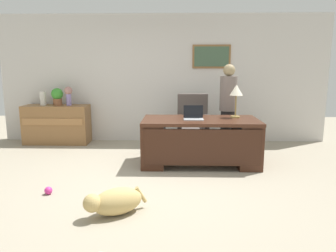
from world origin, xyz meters
TOP-DOWN VIEW (x-y plane):
  - ground_plane at (0.00, 0.00)m, footprint 12.00×12.00m
  - back_wall at (0.01, 2.60)m, footprint 7.00×0.16m
  - desk at (0.69, 0.83)m, footprint 1.91×0.94m
  - credenza at (-2.24, 2.25)m, footprint 1.34×0.50m
  - armchair at (0.62, 1.86)m, footprint 0.60×0.59m
  - person_standing at (1.26, 1.66)m, footprint 0.32×0.32m
  - dog_lying at (-0.38, -1.05)m, footprint 0.66×0.55m
  - laptop at (0.57, 0.83)m, footprint 0.32×0.22m
  - desk_lamp at (1.30, 1.05)m, footprint 0.22×0.22m
  - vase_with_flowers at (-1.96, 2.25)m, footprint 0.17×0.17m
  - vase_empty at (-2.50, 2.25)m, footprint 0.13×0.13m
  - potted_plant at (-2.20, 2.25)m, footprint 0.24×0.24m
  - dog_toy_ball at (-1.34, -0.51)m, footprint 0.10×0.10m

SIDE VIEW (x-z plane):
  - ground_plane at x=0.00m, z-range 0.00..0.00m
  - dog_toy_ball at x=-1.34m, z-range 0.00..0.10m
  - dog_lying at x=-0.38m, z-range 0.01..0.31m
  - credenza at x=-2.24m, z-range 0.00..0.81m
  - desk at x=0.69m, z-range 0.04..0.80m
  - armchair at x=0.62m, z-range -0.06..1.02m
  - laptop at x=0.57m, z-range 0.71..0.93m
  - person_standing at x=1.26m, z-range 0.03..1.69m
  - vase_empty at x=-2.50m, z-range 0.81..1.10m
  - potted_plant at x=-2.20m, z-range 0.83..1.19m
  - vase_with_flowers at x=-1.96m, z-range 0.86..1.25m
  - desk_lamp at x=1.30m, z-range 0.92..1.47m
  - back_wall at x=0.01m, z-range 0.00..2.70m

